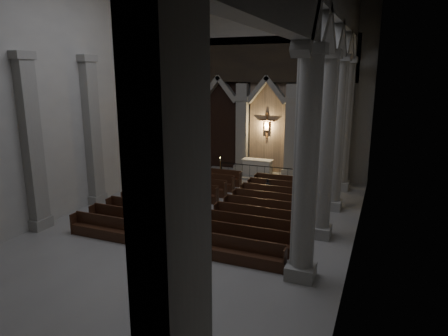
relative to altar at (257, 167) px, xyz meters
The scene contains 11 objects.
room 12.65m from the altar, 88.40° to the right, with size 24.00×24.10×12.00m.
sanctuary_wall 6.01m from the altar, 72.54° to the left, with size 14.00×0.77×12.00m.
right_arcade 13.05m from the altar, 57.98° to the right, with size 1.00×24.00×12.00m.
left_pilasters 10.12m from the altar, 132.29° to the right, with size 0.60×13.00×8.03m.
sanctuary_step 0.68m from the altar, ahead, with size 8.50×2.60×0.15m, color gray.
altar is the anchor object (origin of this frame).
altar_rail 1.04m from the altar, 73.52° to the right, with size 5.36×0.09×1.05m.
candle_stand_left 2.73m from the altar, 140.98° to the right, with size 0.26×0.26×1.54m.
candle_stand_right 3.04m from the altar, 22.10° to the right, with size 0.21×0.21×1.26m.
pews 7.91m from the altar, 87.86° to the right, with size 9.82×10.47×0.99m.
worshipper 4.78m from the altar, 65.03° to the right, with size 0.39×0.26×1.07m, color black.
Camera 1 is at (7.90, -15.50, 7.12)m, focal length 32.00 mm.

